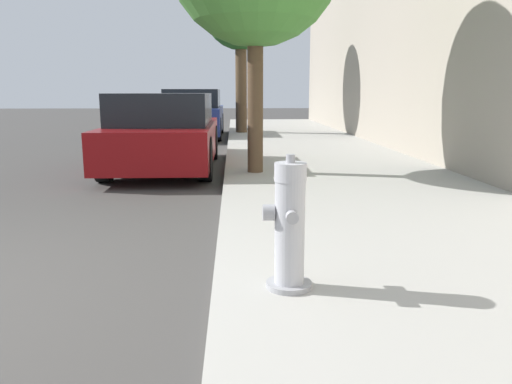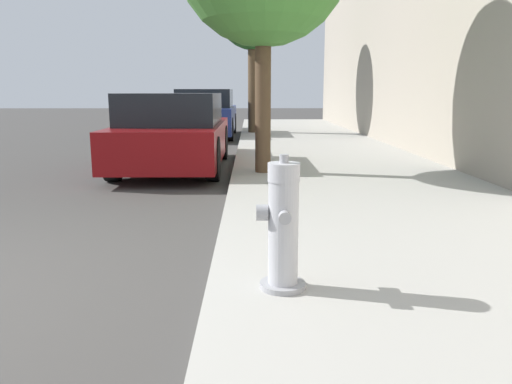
% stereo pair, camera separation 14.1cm
% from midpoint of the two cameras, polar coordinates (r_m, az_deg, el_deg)
% --- Properties ---
extents(sidewalk_slab, '(3.59, 40.00, 0.13)m').
position_cam_midpoint_polar(sidewalk_slab, '(3.58, 26.08, -11.03)').
color(sidewalk_slab, '#A8A59E').
rests_on(sidewalk_slab, ground_plane).
extents(fire_hydrant, '(0.32, 0.31, 0.86)m').
position_cam_midpoint_polar(fire_hydrant, '(3.12, 4.38, -4.17)').
color(fire_hydrant, '#97979C').
rests_on(fire_hydrant, sidewalk_slab).
extents(parked_car_near, '(1.74, 4.12, 1.34)m').
position_cam_midpoint_polar(parked_car_near, '(9.00, -8.88, 6.74)').
color(parked_car_near, maroon).
rests_on(parked_car_near, ground_plane).
extents(parked_car_mid, '(1.72, 4.37, 1.44)m').
position_cam_midpoint_polar(parked_car_mid, '(15.45, -5.43, 8.86)').
color(parked_car_mid, navy).
rests_on(parked_car_mid, ground_plane).
extents(street_tree_far, '(2.21, 2.21, 4.66)m').
position_cam_midpoint_polar(street_tree_far, '(15.73, -0.00, 19.66)').
color(street_tree_far, brown).
rests_on(street_tree_far, sidewalk_slab).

